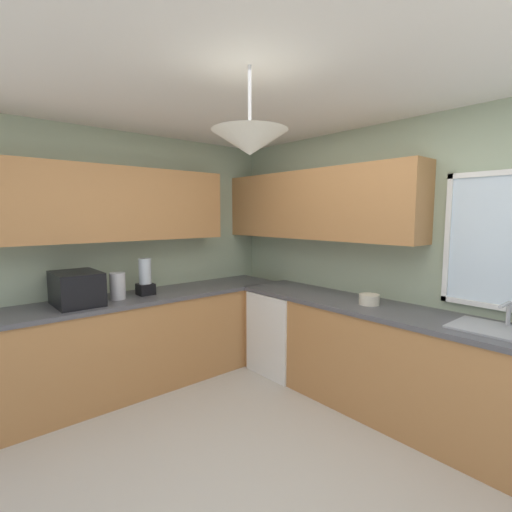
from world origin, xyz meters
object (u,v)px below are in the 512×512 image
Objects in this scene: bowl at (369,299)px; blender_appliance at (145,278)px; dishwasher at (285,331)px; sink_assembly at (500,330)px; kettle at (118,286)px; microwave at (77,288)px.

bowl is 2.13m from blender_appliance.
sink_assembly is (2.01, 0.04, 0.49)m from dishwasher.
sink_assembly is (2.65, 1.60, -0.11)m from kettle.
dishwasher is 1.13m from bowl.
kettle is 2.29m from bowl.
kettle is at bearing -135.81° from bowl.
blender_appliance reaches higher than sink_assembly.
blender_appliance is (-1.66, -1.32, 0.12)m from bowl.
microwave is at bearing -93.27° from kettle.
blender_appliance is (0.00, 0.63, 0.02)m from microwave.
kettle reaches higher than sink_assembly.
blender_appliance is at bearing -117.13° from dishwasher.
bowl is (1.64, 1.60, -0.08)m from kettle.
microwave is 2.56m from bowl.
blender_appliance is at bearing -141.61° from bowl.
bowl is (1.00, 0.03, 0.53)m from dishwasher.
microwave is at bearing -130.49° from bowl.
dishwasher is at bearing 62.87° from blender_appliance.
dishwasher is 3.48× the size of kettle.
microwave is 3.31m from sink_assembly.
blender_appliance reaches higher than kettle.
microwave is 1.92× the size of kettle.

